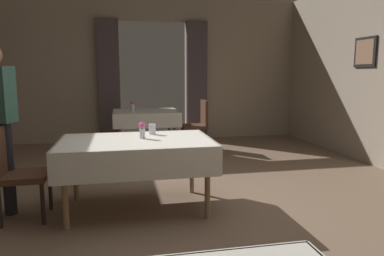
{
  "coord_description": "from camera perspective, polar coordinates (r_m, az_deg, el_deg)",
  "views": [
    {
      "loc": [
        -0.7,
        -3.49,
        1.43
      ],
      "look_at": [
        0.09,
        0.43,
        0.81
      ],
      "focal_mm": 33.29,
      "sensor_mm": 36.0,
      "label": 1
    }
  ],
  "objects": [
    {
      "name": "ground",
      "position": [
        3.84,
        0.0,
        -13.15
      ],
      "size": [
        10.08,
        10.08,
        0.0
      ],
      "primitive_type": "plane",
      "color": "#7A604C"
    },
    {
      "name": "wall_back",
      "position": [
        7.7,
        -6.25,
        9.34
      ],
      "size": [
        6.4,
        0.27,
        3.0
      ],
      "color": "gray",
      "rests_on": "ground"
    },
    {
      "name": "dining_table_mid",
      "position": [
        3.76,
        -8.93,
        -3.19
      ],
      "size": [
        1.58,
        1.03,
        0.75
      ],
      "color": "olive",
      "rests_on": "ground"
    },
    {
      "name": "dining_table_far",
      "position": [
        6.59,
        -7.39,
        1.92
      ],
      "size": [
        1.19,
        0.96,
        0.75
      ],
      "color": "olive",
      "rests_on": "ground"
    },
    {
      "name": "chair_mid_left",
      "position": [
        3.88,
        -26.48,
        -5.83
      ],
      "size": [
        0.44,
        0.44,
        0.93
      ],
      "color": "black",
      "rests_on": "ground"
    },
    {
      "name": "chair_far_right",
      "position": [
        6.72,
        0.99,
        0.94
      ],
      "size": [
        0.44,
        0.44,
        0.93
      ],
      "color": "black",
      "rests_on": "ground"
    },
    {
      "name": "flower_vase_mid",
      "position": [
        3.78,
        -7.98,
        -0.26
      ],
      "size": [
        0.07,
        0.07,
        0.18
      ],
      "color": "silver",
      "rests_on": "dining_table_mid"
    },
    {
      "name": "glass_mid_b",
      "position": [
        4.03,
        -6.39,
        -0.18
      ],
      "size": [
        0.08,
        0.08,
        0.12
      ],
      "primitive_type": "cylinder",
      "color": "silver",
      "rests_on": "dining_table_mid"
    },
    {
      "name": "flower_vase_far",
      "position": [
        6.46,
        -9.48,
        3.55
      ],
      "size": [
        0.07,
        0.07,
        0.2
      ],
      "color": "silver",
      "rests_on": "dining_table_far"
    },
    {
      "name": "plate_far_b",
      "position": [
        6.78,
        -4.43,
        3.04
      ],
      "size": [
        0.21,
        0.21,
        0.01
      ],
      "primitive_type": "cylinder",
      "color": "white",
      "rests_on": "dining_table_far"
    }
  ]
}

